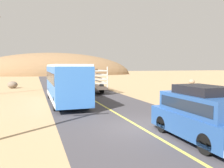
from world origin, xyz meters
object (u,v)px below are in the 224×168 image
object	(u,v)px
boulder_mid_field	(192,82)
boulder_near_shoulder	(13,85)
livestock_truck	(84,76)
car_far	(72,79)
bus	(65,82)
suv_near	(200,113)

from	to	relation	value
boulder_mid_field	boulder_near_shoulder	bearing A→B (deg)	176.42
livestock_truck	car_far	bearing A→B (deg)	88.16
bus	boulder_near_shoulder	bearing A→B (deg)	109.62
suv_near	bus	bearing A→B (deg)	109.08
bus	boulder_mid_field	world-z (taller)	bus
livestock_truck	boulder_mid_field	bearing A→B (deg)	9.79
car_far	boulder_near_shoulder	bearing A→B (deg)	-142.22
suv_near	livestock_truck	size ratio (longest dim) A/B	0.48
suv_near	boulder_near_shoulder	size ratio (longest dim) A/B	3.52
bus	car_far	bearing A→B (deg)	79.81
livestock_truck	boulder_near_shoulder	bearing A→B (deg)	150.21
livestock_truck	boulder_mid_field	size ratio (longest dim) A/B	8.81
suv_near	boulder_near_shoulder	world-z (taller)	suv_near
livestock_truck	boulder_near_shoulder	size ratio (longest dim) A/B	7.38
bus	car_far	distance (m)	22.79
suv_near	boulder_mid_field	size ratio (longest dim) A/B	4.19
bus	boulder_mid_field	xyz separation A→B (m)	(23.18, 13.32, -1.33)
boulder_near_shoulder	boulder_mid_field	size ratio (longest dim) A/B	1.19
car_far	boulder_mid_field	xyz separation A→B (m)	(19.15, -9.08, -0.28)
suv_near	bus	world-z (taller)	bus
suv_near	bus	xyz separation A→B (m)	(-4.01, 11.60, 0.60)
car_far	boulder_near_shoulder	size ratio (longest dim) A/B	3.35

